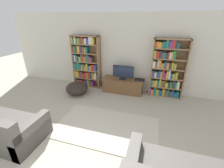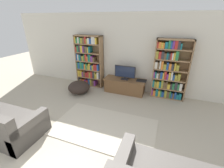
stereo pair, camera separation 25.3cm
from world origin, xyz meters
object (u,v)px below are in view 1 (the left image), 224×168
object	(u,v)px
bookshelf_left	(86,62)
tv_stand	(123,85)
television	(123,72)
laptop	(140,80)
bookshelf_right	(166,70)
beanbag_ottoman	(77,88)

from	to	relation	value
bookshelf_left	tv_stand	size ratio (longest dim) A/B	1.31
bookshelf_left	television	bearing A→B (deg)	-6.31
bookshelf_left	laptop	size ratio (longest dim) A/B	5.68
bookshelf_left	tv_stand	bearing A→B (deg)	-5.56
bookshelf_left	bookshelf_right	size ratio (longest dim) A/B	1.00
bookshelf_left	bookshelf_right	xyz separation A→B (m)	(2.82, 0.00, -0.03)
tv_stand	beanbag_ottoman	xyz separation A→B (m)	(-1.46, -0.63, -0.03)
bookshelf_right	beanbag_ottoman	size ratio (longest dim) A/B	2.54
bookshelf_right	bookshelf_left	bearing A→B (deg)	-179.97
beanbag_ottoman	laptop	bearing A→B (deg)	18.42
bookshelf_left	beanbag_ottoman	bearing A→B (deg)	-90.79
bookshelf_left	bookshelf_right	world-z (taller)	same
television	beanbag_ottoman	distance (m)	1.67
laptop	bookshelf_right	bearing A→B (deg)	6.72
bookshelf_right	laptop	size ratio (longest dim) A/B	5.68
television	tv_stand	bearing A→B (deg)	90.00
tv_stand	laptop	bearing A→B (deg)	4.84
tv_stand	beanbag_ottoman	bearing A→B (deg)	-156.78
tv_stand	beanbag_ottoman	world-z (taller)	tv_stand
tv_stand	bookshelf_left	bearing A→B (deg)	174.44
television	beanbag_ottoman	xyz separation A→B (m)	(-1.46, -0.61, -0.53)
laptop	bookshelf_left	bearing A→B (deg)	177.35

